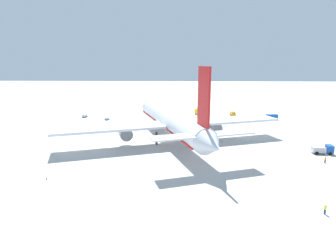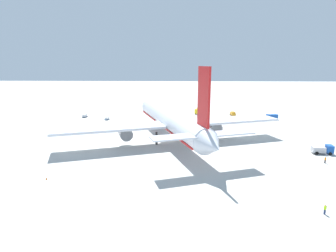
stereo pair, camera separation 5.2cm
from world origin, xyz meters
The scene contains 13 objects.
ground_plane centered at (0.00, 0.00, 0.00)m, with size 600.00×600.00×0.00m, color #B2B2AD.
airliner centered at (-1.21, -0.50, 7.10)m, with size 66.26×71.42×24.46m.
service_truck_2 centered at (-11.88, -43.66, 1.30)m, with size 3.06×5.67×2.56m.
service_truck_3 centered at (50.12, -13.37, 1.67)m, with size 5.41×4.75×3.11m.
service_truck_4 centered at (36.17, -44.92, 1.44)m, with size 3.91×5.59×2.63m.
service_van centered at (45.56, -29.25, 1.03)m, with size 4.32×2.44×1.97m.
baggage_cart_0 centered at (33.75, 29.32, 0.68)m, with size 3.06×1.88×1.22m.
baggage_cart_1 centered at (39.33, 41.30, 0.81)m, with size 3.28×2.10×1.48m.
ground_worker_0 centered at (35.23, -33.86, 0.85)m, with size 0.50×0.50×1.67m.
ground_worker_4 centered at (-45.04, -27.72, 0.91)m, with size 0.53×0.53×1.78m.
ground_worker_5 centered at (-19.67, -40.51, 0.88)m, with size 0.41×0.41×1.73m.
traffic_cone_0 centered at (40.31, 7.06, 0.28)m, with size 0.36×0.36×0.55m, color orange.
traffic_cone_1 centered at (-32.43, 26.37, 0.28)m, with size 0.36×0.36×0.55m, color orange.
Camera 1 is at (-89.37, -2.49, 25.31)m, focal length 30.05 mm.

